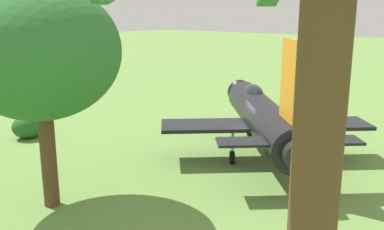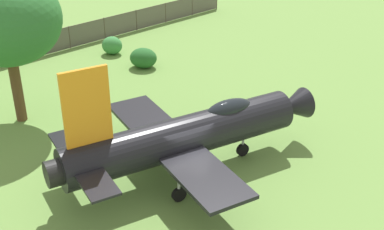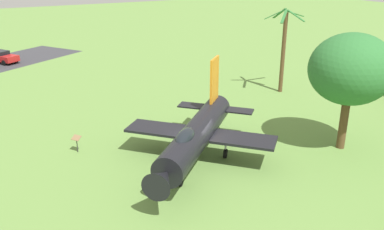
# 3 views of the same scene
# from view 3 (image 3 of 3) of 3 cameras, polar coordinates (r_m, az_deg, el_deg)

# --- Properties ---
(ground_plane) EXTENTS (200.00, 200.00, 0.00)m
(ground_plane) POSITION_cam_3_polar(r_m,az_deg,el_deg) (25.62, 0.71, -6.50)
(ground_plane) COLOR #668E42
(display_jet) EXTENTS (10.71, 10.38, 5.74)m
(display_jet) POSITION_cam_3_polar(r_m,az_deg,el_deg) (24.49, 0.48, -2.87)
(display_jet) COLOR black
(display_jet) RESTS_ON ground_plane
(shade_tree) EXTENTS (5.40, 5.18, 7.68)m
(shade_tree) POSITION_cam_3_polar(r_m,az_deg,el_deg) (27.46, 21.40, 5.96)
(shade_tree) COLOR brown
(shade_tree) RESTS_ON ground_plane
(palm_tree) EXTENTS (4.28, 3.83, 7.77)m
(palm_tree) POSITION_cam_3_polar(r_m,az_deg,el_deg) (38.96, 12.70, 9.09)
(palm_tree) COLOR brown
(palm_tree) RESTS_ON ground_plane
(info_plaque) EXTENTS (0.66, 0.72, 1.14)m
(info_plaque) POSITION_cam_3_polar(r_m,az_deg,el_deg) (27.49, -15.88, -3.40)
(info_plaque) COLOR #333333
(info_plaque) RESTS_ON ground_plane
(parked_car_red) EXTENTS (3.90, 4.80, 1.46)m
(parked_car_red) POSITION_cam_3_polar(r_m,az_deg,el_deg) (55.50, -25.23, 7.45)
(parked_car_red) COLOR red
(parked_car_red) RESTS_ON ground_plane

